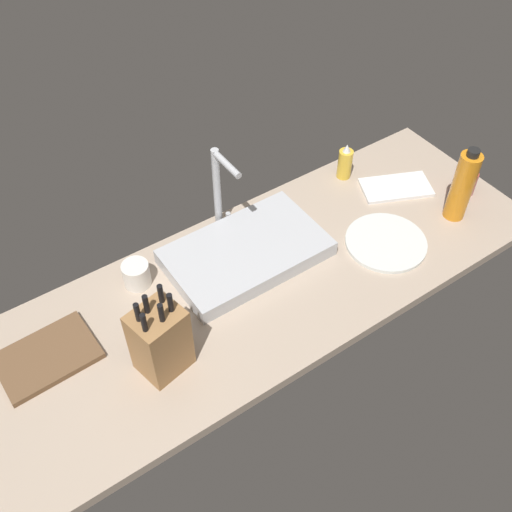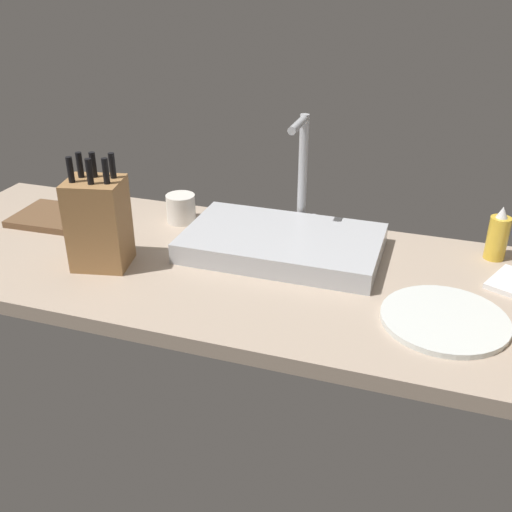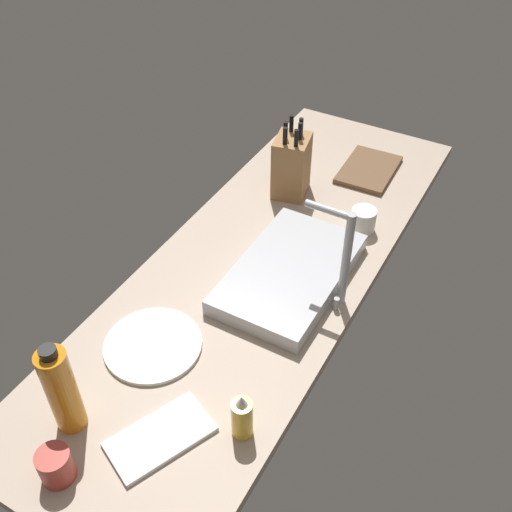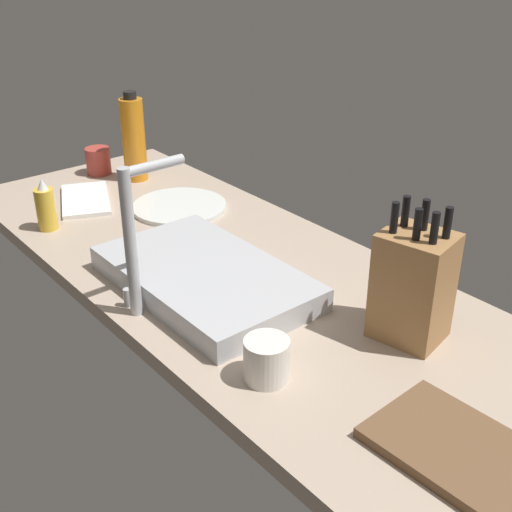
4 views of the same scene
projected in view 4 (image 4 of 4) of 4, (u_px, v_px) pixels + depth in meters
countertop_slab at (251, 286)px, 145.69cm from camera, size 184.11×62.68×3.50cm
sink_basin at (205, 278)px, 140.29cm from camera, size 47.87×28.83×5.09cm
faucet at (135, 231)px, 125.24cm from camera, size 5.50×13.82×30.68cm
knife_block at (413, 285)px, 120.72cm from camera, size 14.58×13.22×26.91cm
cutting_board at (458, 450)px, 97.45cm from camera, size 26.08×18.61×1.80cm
soap_bottle at (46, 208)px, 165.54cm from camera, size 4.95×4.95×13.51cm
water_bottle at (134, 139)px, 194.29cm from camera, size 6.87×6.87×26.48cm
dinner_plate at (179, 207)px, 179.47cm from camera, size 25.55×25.55×1.20cm
dish_towel at (85, 200)px, 183.89cm from camera, size 26.60×21.10×1.20cm
coffee_mug at (267, 360)px, 112.24cm from camera, size 7.99×7.99×7.68cm
ceramic_cup at (98, 161)px, 202.33cm from camera, size 7.43×7.43×8.14cm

